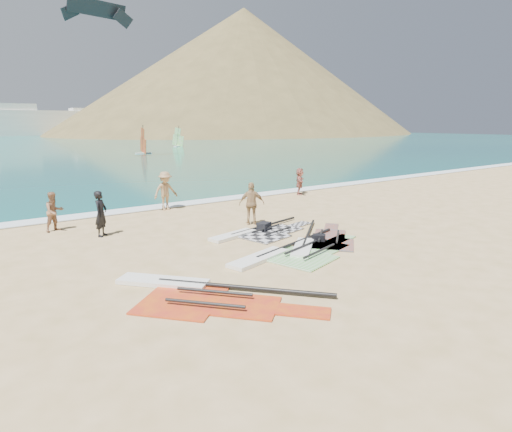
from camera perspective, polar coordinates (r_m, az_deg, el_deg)
ground at (r=13.66m, az=14.61°, el=-6.32°), size 300.00×300.00×0.00m
surf_line at (r=23.17m, az=-9.48°, el=1.56°), size 300.00×1.20×0.04m
headland_main at (r=167.75m, az=-1.53°, el=10.92°), size 143.00×143.00×45.00m
headland_minor at (r=197.19m, az=5.34°, el=11.09°), size 70.00×70.00×28.00m
rig_grey at (r=16.76m, az=0.25°, el=-2.26°), size 5.06×2.55×0.19m
rig_green at (r=14.26m, az=4.76°, el=-4.94°), size 5.88×3.13×0.20m
rig_orange at (r=15.77m, az=8.23°, el=-3.33°), size 4.69×4.00×0.20m
rig_red at (r=11.12m, az=-7.77°, el=-10.12°), size 4.57×5.38×0.20m
gear_bag_near at (r=17.18m, az=1.07°, el=-1.45°), size 0.68×0.60×0.35m
gear_bag_far at (r=15.82m, az=8.37°, el=-2.95°), size 0.55×0.56×0.28m
person_wetsuit at (r=17.32m, az=-19.97°, el=0.29°), size 0.74×0.76×1.76m
beachgoer_left at (r=18.88m, az=-25.31°, el=0.53°), size 0.93×0.83×1.59m
beachgoer_mid at (r=21.70m, az=-11.98°, el=3.30°), size 1.28×0.78×1.92m
beachgoer_back at (r=18.13m, az=-0.57°, el=1.66°), size 1.14×0.95×1.82m
beachgoer_right at (r=26.00m, az=5.84°, el=4.63°), size 1.37×1.41×1.61m
windsurfer_centre at (r=61.96m, az=-14.81°, el=9.12°), size 2.21×2.67×3.98m
windsurfer_right at (r=78.94m, az=-10.37°, el=9.91°), size 2.07×2.19×3.74m
kitesurf_kite at (r=55.28m, az=-20.42°, el=24.31°), size 7.90×2.20×2.55m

